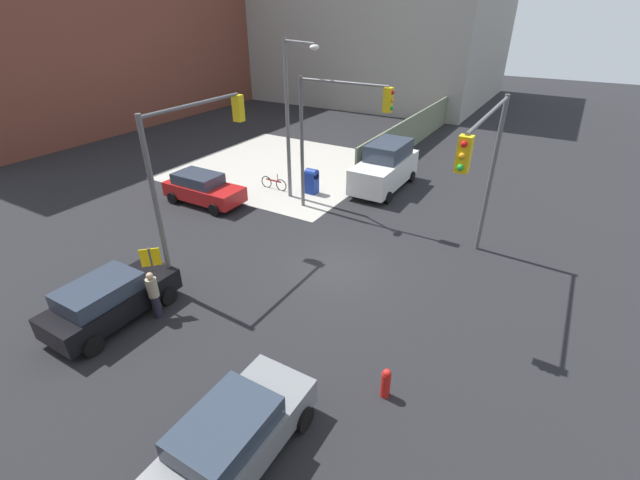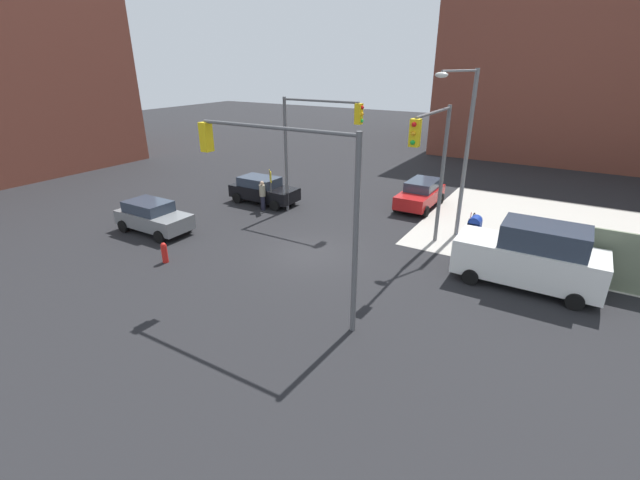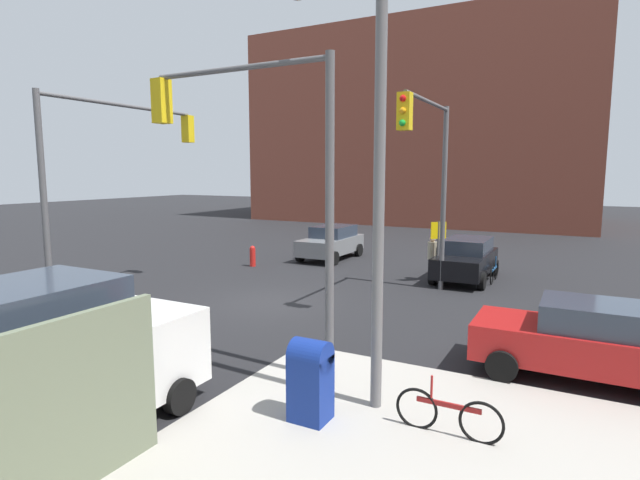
{
  "view_description": "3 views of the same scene",
  "coord_description": "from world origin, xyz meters",
  "px_view_note": "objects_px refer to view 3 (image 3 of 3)",
  "views": [
    {
      "loc": [
        -12.94,
        -6.84,
        9.36
      ],
      "look_at": [
        -1.22,
        0.08,
        1.85
      ],
      "focal_mm": 24.0,
      "sensor_mm": 36.0,
      "label": 1
    },
    {
      "loc": [
        9.8,
        -15.34,
        8.29
      ],
      "look_at": [
        1.04,
        -0.89,
        1.19
      ],
      "focal_mm": 24.0,
      "sensor_mm": 36.0,
      "label": 2
    },
    {
      "loc": [
        13.26,
        8.92,
        4.21
      ],
      "look_at": [
        -1.47,
        1.12,
        1.96
      ],
      "focal_mm": 28.0,
      "sensor_mm": 36.0,
      "label": 3
    }
  ],
  "objects_px": {
    "fire_hydrant": "(253,256)",
    "coupe_gray": "(331,242)",
    "traffic_signal_se_corner": "(113,158)",
    "mailbox_blue": "(310,377)",
    "hatchback_red": "(591,340)",
    "bicycle_at_crosswalk": "(494,273)",
    "sedan_black": "(466,258)",
    "street_lamp_corner": "(365,145)",
    "pedestrian_crossing": "(432,257)",
    "traffic_signal_nw_corner": "(431,161)",
    "bicycle_leaning_on_fence": "(448,415)",
    "traffic_signal_ne_corner": "(255,155)",
    "van_white_delivery": "(31,371)"
  },
  "relations": [
    {
      "from": "traffic_signal_se_corner",
      "to": "pedestrian_crossing",
      "type": "xyz_separation_m",
      "value": [
        -7.88,
        8.3,
        -3.75
      ]
    },
    {
      "from": "traffic_signal_se_corner",
      "to": "sedan_black",
      "type": "bearing_deg",
      "value": 132.8
    },
    {
      "from": "traffic_signal_ne_corner",
      "to": "hatchback_red",
      "type": "xyz_separation_m",
      "value": [
        -2.43,
        6.5,
        -3.74
      ]
    },
    {
      "from": "fire_hydrant",
      "to": "coupe_gray",
      "type": "height_order",
      "value": "coupe_gray"
    },
    {
      "from": "fire_hydrant",
      "to": "pedestrian_crossing",
      "type": "bearing_deg",
      "value": 95.71
    },
    {
      "from": "hatchback_red",
      "to": "van_white_delivery",
      "type": "bearing_deg",
      "value": -46.92
    },
    {
      "from": "pedestrian_crossing",
      "to": "coupe_gray",
      "type": "bearing_deg",
      "value": 21.17
    },
    {
      "from": "mailbox_blue",
      "to": "bicycle_leaning_on_fence",
      "type": "bearing_deg",
      "value": 105.28
    },
    {
      "from": "fire_hydrant",
      "to": "bicycle_at_crosswalk",
      "type": "distance_m",
      "value": 10.36
    },
    {
      "from": "pedestrian_crossing",
      "to": "bicycle_leaning_on_fence",
      "type": "relative_size",
      "value": 1.01
    },
    {
      "from": "traffic_signal_se_corner",
      "to": "fire_hydrant",
      "type": "bearing_deg",
      "value": 177.57
    },
    {
      "from": "coupe_gray",
      "to": "pedestrian_crossing",
      "type": "relative_size",
      "value": 2.32
    },
    {
      "from": "traffic_signal_nw_corner",
      "to": "bicycle_at_crosswalk",
      "type": "xyz_separation_m",
      "value": [
        -4.14,
        1.5,
        -4.25
      ]
    },
    {
      "from": "street_lamp_corner",
      "to": "sedan_black",
      "type": "relative_size",
      "value": 1.85
    },
    {
      "from": "street_lamp_corner",
      "to": "bicycle_at_crosswalk",
      "type": "relative_size",
      "value": 4.57
    },
    {
      "from": "van_white_delivery",
      "to": "sedan_black",
      "type": "bearing_deg",
      "value": 168.68
    },
    {
      "from": "van_white_delivery",
      "to": "bicycle_at_crosswalk",
      "type": "distance_m",
      "value": 16.39
    },
    {
      "from": "fire_hydrant",
      "to": "bicycle_leaning_on_fence",
      "type": "bearing_deg",
      "value": 47.07
    },
    {
      "from": "traffic_signal_se_corner",
      "to": "mailbox_blue",
      "type": "height_order",
      "value": "traffic_signal_se_corner"
    },
    {
      "from": "bicycle_at_crosswalk",
      "to": "traffic_signal_nw_corner",
      "type": "bearing_deg",
      "value": -19.9
    },
    {
      "from": "traffic_signal_se_corner",
      "to": "traffic_signal_ne_corner",
      "type": "xyz_separation_m",
      "value": [
        2.42,
        7.23,
        -0.09
      ]
    },
    {
      "from": "coupe_gray",
      "to": "bicycle_at_crosswalk",
      "type": "relative_size",
      "value": 2.35
    },
    {
      "from": "traffic_signal_nw_corner",
      "to": "coupe_gray",
      "type": "relative_size",
      "value": 1.58
    },
    {
      "from": "van_white_delivery",
      "to": "street_lamp_corner",
      "type": "bearing_deg",
      "value": 137.22
    },
    {
      "from": "sedan_black",
      "to": "bicycle_leaning_on_fence",
      "type": "height_order",
      "value": "sedan_black"
    },
    {
      "from": "street_lamp_corner",
      "to": "traffic_signal_ne_corner",
      "type": "bearing_deg",
      "value": -101.46
    },
    {
      "from": "mailbox_blue",
      "to": "sedan_black",
      "type": "distance_m",
      "value": 12.86
    },
    {
      "from": "mailbox_blue",
      "to": "coupe_gray",
      "type": "xyz_separation_m",
      "value": [
        -14.67,
        -6.95,
        0.08
      ]
    },
    {
      "from": "fire_hydrant",
      "to": "sedan_black",
      "type": "relative_size",
      "value": 0.22
    },
    {
      "from": "street_lamp_corner",
      "to": "pedestrian_crossing",
      "type": "relative_size",
      "value": 4.52
    },
    {
      "from": "street_lamp_corner",
      "to": "pedestrian_crossing",
      "type": "bearing_deg",
      "value": -171.3
    },
    {
      "from": "traffic_signal_nw_corner",
      "to": "traffic_signal_se_corner",
      "type": "bearing_deg",
      "value": -62.23
    },
    {
      "from": "mailbox_blue",
      "to": "van_white_delivery",
      "type": "distance_m",
      "value": 4.29
    },
    {
      "from": "traffic_signal_ne_corner",
      "to": "sedan_black",
      "type": "bearing_deg",
      "value": 168.81
    },
    {
      "from": "sedan_black",
      "to": "pedestrian_crossing",
      "type": "relative_size",
      "value": 2.44
    },
    {
      "from": "hatchback_red",
      "to": "van_white_delivery",
      "type": "relative_size",
      "value": 0.81
    },
    {
      "from": "mailbox_blue",
      "to": "bicycle_leaning_on_fence",
      "type": "xyz_separation_m",
      "value": [
        -0.6,
        2.2,
        -0.42
      ]
    },
    {
      "from": "traffic_signal_ne_corner",
      "to": "hatchback_red",
      "type": "distance_m",
      "value": 7.88
    },
    {
      "from": "sedan_black",
      "to": "traffic_signal_se_corner",
      "type": "bearing_deg",
      "value": -47.2
    },
    {
      "from": "fire_hydrant",
      "to": "coupe_gray",
      "type": "bearing_deg",
      "value": 147.03
    },
    {
      "from": "fire_hydrant",
      "to": "hatchback_red",
      "type": "height_order",
      "value": "hatchback_red"
    },
    {
      "from": "bicycle_leaning_on_fence",
      "to": "street_lamp_corner",
      "type": "bearing_deg",
      "value": -107.47
    },
    {
      "from": "hatchback_red",
      "to": "pedestrian_crossing",
      "type": "bearing_deg",
      "value": -145.41
    },
    {
      "from": "hatchback_red",
      "to": "bicycle_at_crosswalk",
      "type": "bearing_deg",
      "value": -160.02
    },
    {
      "from": "traffic_signal_se_corner",
      "to": "bicycle_at_crosswalk",
      "type": "xyz_separation_m",
      "value": [
        -8.88,
        10.5,
        -4.33
      ]
    },
    {
      "from": "traffic_signal_se_corner",
      "to": "coupe_gray",
      "type": "distance_m",
      "value": 11.51
    },
    {
      "from": "street_lamp_corner",
      "to": "mailbox_blue",
      "type": "xyz_separation_m",
      "value": [
        1.15,
        -0.46,
        -3.94
      ]
    },
    {
      "from": "traffic_signal_ne_corner",
      "to": "traffic_signal_nw_corner",
      "type": "bearing_deg",
      "value": 166.11
    },
    {
      "from": "traffic_signal_ne_corner",
      "to": "street_lamp_corner",
      "type": "height_order",
      "value": "street_lamp_corner"
    },
    {
      "from": "mailbox_blue",
      "to": "pedestrian_crossing",
      "type": "xyz_separation_m",
      "value": [
        -12.0,
        -1.2,
        0.16
      ]
    }
  ]
}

